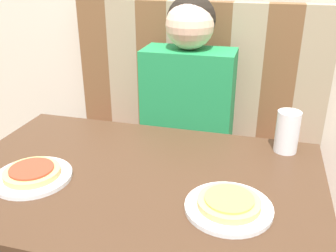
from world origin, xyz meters
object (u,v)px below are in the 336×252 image
object	(u,v)px
plate_left	(33,177)
plate_right	(229,208)
drinking_cup	(287,132)
pizza_right	(229,202)
person	(189,82)
pizza_left	(32,172)

from	to	relation	value
plate_left	plate_right	size ratio (longest dim) A/B	1.00
plate_left	drinking_cup	world-z (taller)	drinking_cup
plate_left	pizza_right	bearing A→B (deg)	0.00
pizza_right	drinking_cup	bearing A→B (deg)	69.01
plate_left	drinking_cup	size ratio (longest dim) A/B	1.60
plate_left	drinking_cup	xyz separation A→B (m)	(0.66, 0.35, 0.06)
plate_left	pizza_right	xyz separation A→B (m)	(0.52, 0.00, 0.02)
person	pizza_left	distance (m)	0.81
pizza_left	pizza_right	world-z (taller)	same
pizza_left	drinking_cup	size ratio (longest dim) A/B	1.15
plate_left	pizza_left	bearing A→B (deg)	0.00
plate_right	plate_left	bearing A→B (deg)	180.00
plate_left	pizza_left	xyz separation A→B (m)	(0.00, 0.00, 0.02)
person	plate_left	bearing A→B (deg)	-108.95
person	drinking_cup	world-z (taller)	person
plate_left	pizza_left	distance (m)	0.02
pizza_left	drinking_cup	world-z (taller)	drinking_cup
plate_right	pizza_left	distance (m)	0.52
pizza_left	drinking_cup	distance (m)	0.74
person	plate_right	xyz separation A→B (m)	(0.26, -0.76, -0.06)
plate_right	pizza_right	size ratio (longest dim) A/B	1.39
person	plate_left	xyz separation A→B (m)	(-0.26, -0.76, -0.06)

